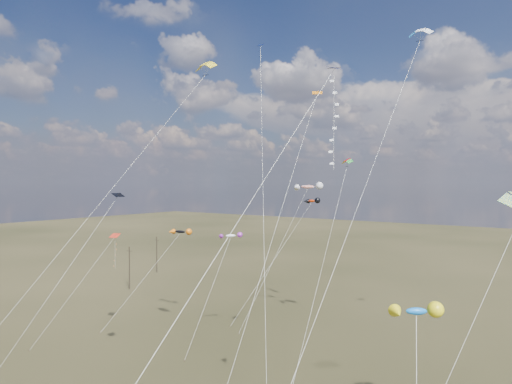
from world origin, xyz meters
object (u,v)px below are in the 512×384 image
Objects in this scene: utility_pole_near at (129,267)px; utility_pole_far at (157,254)px; novelty_black_orange at (180,232)px; parafoil_yellow at (204,66)px.

utility_pole_near is 16.12m from utility_pole_far.
novelty_black_orange is at bearing -36.99° from utility_pole_far.
parafoil_yellow is 28.68m from novelty_black_orange.
utility_pole_far is 0.59× the size of novelty_black_orange.
utility_pole_far is 38.54m from novelty_black_orange.
novelty_black_orange is at bearing 141.43° from parafoil_yellow.
utility_pole_near is at bearing -60.26° from utility_pole_far.
parafoil_yellow is (47.04, -36.19, 27.46)m from utility_pole_far.
utility_pole_near is 25.19m from novelty_black_orange.
utility_pole_near is at bearing 158.69° from novelty_black_orange.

